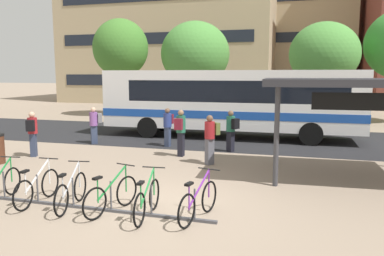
% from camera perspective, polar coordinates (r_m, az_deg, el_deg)
% --- Properties ---
extents(ground, '(200.00, 200.00, 0.00)m').
position_cam_1_polar(ground, '(9.16, -4.15, -11.28)').
color(ground, gray).
extents(bus_lane_asphalt, '(80.00, 7.20, 0.01)m').
position_cam_1_polar(bus_lane_asphalt, '(18.42, 6.27, -1.41)').
color(bus_lane_asphalt, '#232326').
rests_on(bus_lane_asphalt, ground).
extents(city_bus, '(12.04, 2.66, 3.20)m').
position_cam_1_polar(city_bus, '(18.26, 5.45, 4.12)').
color(city_bus, white).
rests_on(city_bus, ground).
extents(bike_rack, '(5.79, 0.17, 0.70)m').
position_cam_1_polar(bike_rack, '(9.05, -14.73, -11.17)').
color(bike_rack, '#47474C').
rests_on(bike_rack, ground).
extents(parked_bicycle_green_0, '(0.52, 1.71, 0.99)m').
position_cam_1_polar(parked_bicycle_green_0, '(10.31, -26.84, -7.71)').
color(parked_bicycle_green_0, black).
rests_on(parked_bicycle_green_0, ground).
extents(parked_bicycle_white_1, '(0.52, 1.72, 0.99)m').
position_cam_1_polar(parked_bicycle_white_1, '(9.77, -22.15, -8.26)').
color(parked_bicycle_white_1, black).
rests_on(parked_bicycle_white_1, ground).
extents(parked_bicycle_silver_2, '(0.52, 1.71, 0.99)m').
position_cam_1_polar(parked_bicycle_silver_2, '(9.18, -17.63, -9.09)').
color(parked_bicycle_silver_2, black).
rests_on(parked_bicycle_silver_2, ground).
extents(parked_bicycle_green_3, '(0.63, 1.68, 0.99)m').
position_cam_1_polar(parked_bicycle_green_3, '(8.69, -11.96, -9.87)').
color(parked_bicycle_green_3, black).
rests_on(parked_bicycle_green_3, ground).
extents(parked_bicycle_green_4, '(0.52, 1.72, 0.99)m').
position_cam_1_polar(parked_bicycle_green_4, '(8.27, -6.71, -10.68)').
color(parked_bicycle_green_4, black).
rests_on(parked_bicycle_green_4, ground).
extents(parked_bicycle_purple_5, '(0.58, 1.69, 0.99)m').
position_cam_1_polar(parked_bicycle_purple_5, '(8.11, 0.98, -11.01)').
color(parked_bicycle_purple_5, black).
rests_on(parked_bicycle_purple_5, ground).
extents(transit_shelter, '(5.70, 3.71, 2.90)m').
position_cam_1_polar(transit_shelter, '(11.86, 24.37, 5.84)').
color(transit_shelter, '#38383D').
rests_on(transit_shelter, ground).
extents(commuter_grey_pack_0, '(0.60, 0.57, 1.61)m').
position_cam_1_polar(commuter_grey_pack_0, '(17.10, -14.39, 0.76)').
color(commuter_grey_pack_0, '#2D3851').
rests_on(commuter_grey_pack_0, ground).
extents(commuter_black_pack_1, '(0.49, 0.60, 1.67)m').
position_cam_1_polar(commuter_black_pack_1, '(15.14, -22.78, -0.40)').
color(commuter_black_pack_1, '#2D3851').
rests_on(commuter_black_pack_1, ground).
extents(commuter_maroon_pack_2, '(0.37, 0.54, 1.63)m').
position_cam_1_polar(commuter_maroon_pack_2, '(15.97, -3.63, 0.54)').
color(commuter_maroon_pack_2, '#2D3851').
rests_on(commuter_maroon_pack_2, ground).
extents(commuter_olive_pack_3, '(0.56, 0.60, 1.68)m').
position_cam_1_polar(commuter_olive_pack_3, '(12.77, 2.78, -1.20)').
color(commuter_olive_pack_3, '#565660').
rests_on(commuter_olive_pack_3, ground).
extents(commuter_black_pack_4, '(0.60, 0.55, 1.62)m').
position_cam_1_polar(commuter_black_pack_4, '(14.91, 5.90, -0.05)').
color(commuter_black_pack_4, black).
rests_on(commuter_black_pack_4, ground).
extents(commuter_maroon_pack_5, '(0.35, 0.53, 1.73)m').
position_cam_1_polar(commuter_maroon_pack_5, '(14.00, -1.71, -0.26)').
color(commuter_maroon_pack_5, black).
rests_on(commuter_maroon_pack_5, ground).
extents(street_tree_1, '(3.94, 3.94, 6.92)m').
position_cam_1_polar(street_tree_1, '(28.26, -10.64, 11.65)').
color(street_tree_1, brown).
rests_on(street_tree_1, ground).
extents(street_tree_2, '(4.20, 4.20, 6.16)m').
position_cam_1_polar(street_tree_2, '(24.92, 19.18, 10.43)').
color(street_tree_2, brown).
rests_on(street_tree_2, ground).
extents(street_tree_3, '(4.92, 4.92, 6.76)m').
position_cam_1_polar(street_tree_3, '(27.83, 0.48, 11.01)').
color(street_tree_3, brown).
rests_on(street_tree_3, ground).
extents(building_left_wing, '(22.16, 13.15, 16.09)m').
position_cam_1_polar(building_left_wing, '(44.28, -2.70, 14.61)').
color(building_left_wing, tan).
rests_on(building_left_wing, ground).
extents(building_centre_block, '(15.24, 11.53, 13.19)m').
position_cam_1_polar(building_centre_block, '(50.18, 13.88, 11.96)').
color(building_centre_block, tan).
rests_on(building_centre_block, ground).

